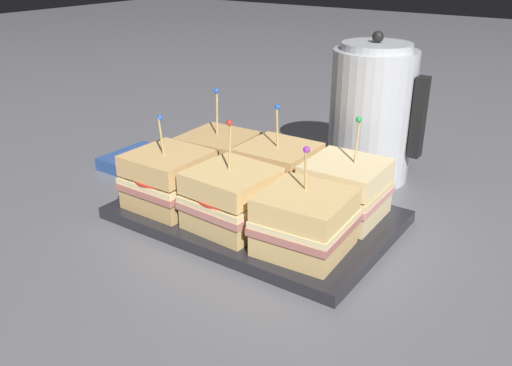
{
  "coord_description": "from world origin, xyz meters",
  "views": [
    {
      "loc": [
        0.44,
        -0.63,
        0.4
      ],
      "look_at": [
        0.0,
        0.0,
        0.06
      ],
      "focal_mm": 38.0,
      "sensor_mm": 36.0,
      "label": 1
    }
  ],
  "objects_px": {
    "sandwich_back_center": "(280,172)",
    "kettle_steel": "(372,114)",
    "sandwich_back_left": "(219,157)",
    "sandwich_front_center": "(233,199)",
    "napkin_stack": "(143,161)",
    "serving_platter": "(256,215)",
    "sandwich_front_left": "(168,179)",
    "sandwich_front_right": "(305,222)",
    "sandwich_back_right": "(345,190)"
  },
  "relations": [
    {
      "from": "sandwich_front_left",
      "to": "sandwich_back_center",
      "type": "xyz_separation_m",
      "value": [
        0.13,
        0.13,
        -0.0
      ]
    },
    {
      "from": "sandwich_front_center",
      "to": "napkin_stack",
      "type": "bearing_deg",
      "value": 158.98
    },
    {
      "from": "serving_platter",
      "to": "sandwich_back_center",
      "type": "distance_m",
      "value": 0.08
    },
    {
      "from": "sandwich_front_right",
      "to": "sandwich_back_left",
      "type": "distance_m",
      "value": 0.28
    },
    {
      "from": "sandwich_front_center",
      "to": "kettle_steel",
      "type": "bearing_deg",
      "value": 78.15
    },
    {
      "from": "sandwich_back_left",
      "to": "kettle_steel",
      "type": "xyz_separation_m",
      "value": [
        0.19,
        0.2,
        0.06
      ]
    },
    {
      "from": "sandwich_front_left",
      "to": "sandwich_front_right",
      "type": "xyz_separation_m",
      "value": [
        0.25,
        0.0,
        -0.0
      ]
    },
    {
      "from": "napkin_stack",
      "to": "sandwich_front_right",
      "type": "bearing_deg",
      "value": -15.53
    },
    {
      "from": "serving_platter",
      "to": "sandwich_front_right",
      "type": "xyz_separation_m",
      "value": [
        0.12,
        -0.06,
        0.05
      ]
    },
    {
      "from": "sandwich_back_left",
      "to": "sandwich_back_center",
      "type": "relative_size",
      "value": 1.04
    },
    {
      "from": "sandwich_front_left",
      "to": "sandwich_front_right",
      "type": "relative_size",
      "value": 1.04
    },
    {
      "from": "kettle_steel",
      "to": "sandwich_front_center",
      "type": "bearing_deg",
      "value": -101.85
    },
    {
      "from": "sandwich_back_center",
      "to": "napkin_stack",
      "type": "relative_size",
      "value": 1.21
    },
    {
      "from": "sandwich_front_right",
      "to": "sandwich_back_right",
      "type": "xyz_separation_m",
      "value": [
        -0.0,
        0.12,
        0.0
      ]
    },
    {
      "from": "sandwich_front_left",
      "to": "sandwich_back_right",
      "type": "relative_size",
      "value": 0.96
    },
    {
      "from": "serving_platter",
      "to": "sandwich_front_center",
      "type": "relative_size",
      "value": 2.61
    },
    {
      "from": "serving_platter",
      "to": "sandwich_front_center",
      "type": "height_order",
      "value": "sandwich_front_center"
    },
    {
      "from": "sandwich_back_left",
      "to": "sandwich_back_center",
      "type": "bearing_deg",
      "value": 0.54
    },
    {
      "from": "serving_platter",
      "to": "sandwich_front_left",
      "type": "relative_size",
      "value": 2.78
    },
    {
      "from": "sandwich_back_center",
      "to": "napkin_stack",
      "type": "bearing_deg",
      "value": -178.98
    },
    {
      "from": "sandwich_front_center",
      "to": "sandwich_back_center",
      "type": "height_order",
      "value": "sandwich_front_center"
    },
    {
      "from": "sandwich_front_left",
      "to": "sandwich_back_left",
      "type": "bearing_deg",
      "value": 88.64
    },
    {
      "from": "sandwich_back_center",
      "to": "sandwich_front_left",
      "type": "bearing_deg",
      "value": -135.49
    },
    {
      "from": "kettle_steel",
      "to": "serving_platter",
      "type": "bearing_deg",
      "value": -105.07
    },
    {
      "from": "sandwich_back_left",
      "to": "sandwich_back_center",
      "type": "height_order",
      "value": "sandwich_back_left"
    },
    {
      "from": "serving_platter",
      "to": "sandwich_back_right",
      "type": "bearing_deg",
      "value": 26.28
    },
    {
      "from": "kettle_steel",
      "to": "sandwich_front_left",
      "type": "bearing_deg",
      "value": -121.05
    },
    {
      "from": "sandwich_back_left",
      "to": "napkin_stack",
      "type": "distance_m",
      "value": 0.19
    },
    {
      "from": "sandwich_front_center",
      "to": "sandwich_back_right",
      "type": "distance_m",
      "value": 0.17
    },
    {
      "from": "sandwich_front_center",
      "to": "sandwich_back_right",
      "type": "height_order",
      "value": "sandwich_front_center"
    },
    {
      "from": "serving_platter",
      "to": "sandwich_back_right",
      "type": "height_order",
      "value": "sandwich_back_right"
    },
    {
      "from": "serving_platter",
      "to": "sandwich_front_left",
      "type": "distance_m",
      "value": 0.15
    },
    {
      "from": "kettle_steel",
      "to": "sandwich_front_right",
      "type": "bearing_deg",
      "value": -81.0
    },
    {
      "from": "sandwich_front_center",
      "to": "napkin_stack",
      "type": "height_order",
      "value": "sandwich_front_center"
    },
    {
      "from": "sandwich_back_center",
      "to": "sandwich_back_right",
      "type": "height_order",
      "value": "same"
    },
    {
      "from": "napkin_stack",
      "to": "sandwich_back_center",
      "type": "bearing_deg",
      "value": 1.02
    },
    {
      "from": "sandwich_front_right",
      "to": "sandwich_back_left",
      "type": "relative_size",
      "value": 0.88
    },
    {
      "from": "sandwich_front_right",
      "to": "napkin_stack",
      "type": "xyz_separation_m",
      "value": [
        -0.43,
        0.12,
        -0.05
      ]
    },
    {
      "from": "sandwich_back_left",
      "to": "sandwich_back_right",
      "type": "height_order",
      "value": "sandwich_back_left"
    },
    {
      "from": "sandwich_front_right",
      "to": "napkin_stack",
      "type": "height_order",
      "value": "sandwich_front_right"
    },
    {
      "from": "kettle_steel",
      "to": "napkin_stack",
      "type": "xyz_separation_m",
      "value": [
        -0.38,
        -0.21,
        -0.11
      ]
    },
    {
      "from": "serving_platter",
      "to": "sandwich_front_left",
      "type": "height_order",
      "value": "sandwich_front_left"
    },
    {
      "from": "sandwich_back_left",
      "to": "sandwich_back_right",
      "type": "distance_m",
      "value": 0.25
    },
    {
      "from": "sandwich_front_left",
      "to": "sandwich_back_center",
      "type": "bearing_deg",
      "value": 44.51
    },
    {
      "from": "sandwich_back_center",
      "to": "sandwich_back_right",
      "type": "distance_m",
      "value": 0.12
    },
    {
      "from": "sandwich_back_center",
      "to": "kettle_steel",
      "type": "distance_m",
      "value": 0.22
    },
    {
      "from": "serving_platter",
      "to": "napkin_stack",
      "type": "distance_m",
      "value": 0.32
    },
    {
      "from": "sandwich_front_center",
      "to": "sandwich_front_right",
      "type": "relative_size",
      "value": 1.11
    },
    {
      "from": "sandwich_front_left",
      "to": "sandwich_back_left",
      "type": "height_order",
      "value": "sandwich_back_left"
    },
    {
      "from": "sandwich_back_left",
      "to": "kettle_steel",
      "type": "bearing_deg",
      "value": 46.17
    }
  ]
}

